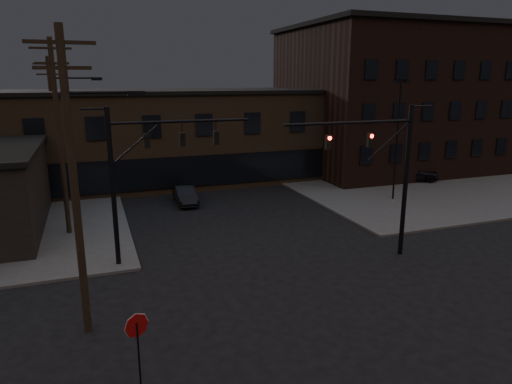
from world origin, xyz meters
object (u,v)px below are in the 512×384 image
traffic_signal_far (139,168)px  parked_car_lot_a (411,172)px  traffic_signal_near (389,166)px  stop_sign (137,334)px  parked_car_lot_b (422,165)px  car_crossing (185,195)px

traffic_signal_far → parked_car_lot_a: (25.19, 10.89, -4.04)m
traffic_signal_near → parked_car_lot_a: (13.12, 14.39, -3.96)m
stop_sign → parked_car_lot_b: size_ratio=0.57×
car_crossing → stop_sign: bearing=-103.8°
traffic_signal_near → parked_car_lot_b: traffic_signal_near is taller
parked_car_lot_a → parked_car_lot_b: bearing=-26.3°
traffic_signal_near → parked_car_lot_a: 19.87m
car_crossing → parked_car_lot_a: bearing=1.8°
stop_sign → parked_car_lot_a: (26.47, 20.88, -0.87)m
traffic_signal_near → stop_sign: (-13.36, -6.49, -3.09)m
traffic_signal_near → car_crossing: (-7.76, 14.21, -4.26)m
traffic_signal_far → stop_sign: traffic_signal_far is taller
traffic_signal_near → parked_car_lot_a: bearing=47.7°
traffic_signal_near → traffic_signal_far: same height
traffic_signal_far → parked_car_lot_b: traffic_signal_far is taller
parked_car_lot_a → car_crossing: bearing=114.7°
car_crossing → parked_car_lot_b: bearing=9.2°
parked_car_lot_a → stop_sign: bearing=152.4°
parked_car_lot_b → car_crossing: 25.10m
traffic_signal_near → stop_sign: traffic_signal_near is taller
traffic_signal_far → parked_car_lot_b: 32.71m
traffic_signal_far → stop_sign: bearing=-97.3°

